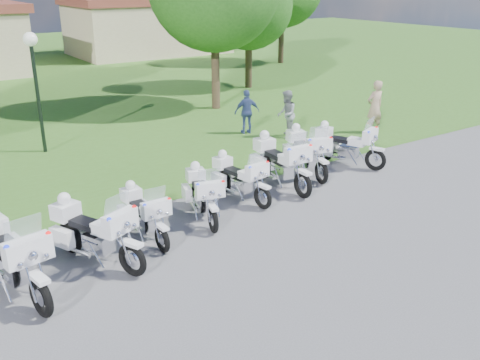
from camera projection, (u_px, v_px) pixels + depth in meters
ground at (273, 233)px, 12.20m from camera, size 100.00×100.00×0.00m
grass_lawn at (8, 72)px, 33.09m from camera, size 100.00×48.00×0.01m
motorcycle_0 at (11, 255)px, 9.71m from camera, size 1.16×2.62×1.77m
motorcycle_1 at (93, 231)px, 10.75m from camera, size 1.42×2.32×1.66m
motorcycle_2 at (144, 213)px, 11.85m from camera, size 0.69×2.09×1.40m
motorcycle_3 at (203, 193)px, 12.86m from camera, size 1.09×2.13×1.47m
motorcycle_4 at (239, 177)px, 13.93m from camera, size 0.87×2.15×1.45m
motorcycle_5 at (280, 161)px, 14.78m from camera, size 0.91×2.55×1.71m
motorcycle_6 at (306, 151)px, 15.80m from camera, size 1.17×2.36×1.62m
motorcycle_7 at (346, 144)px, 16.48m from camera, size 1.34×2.23×1.59m
lamp_post at (33, 62)px, 16.86m from camera, size 0.44×0.44×3.90m
building_east at (148, 26)px, 40.45m from camera, size 11.44×7.28×4.10m
bystander_a at (375, 107)px, 19.79m from camera, size 0.75×0.52×1.96m
bystander_b at (286, 114)px, 19.24m from camera, size 1.03×1.06×1.71m
bystander_c at (247, 112)px, 19.75m from camera, size 1.03×0.64×1.63m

